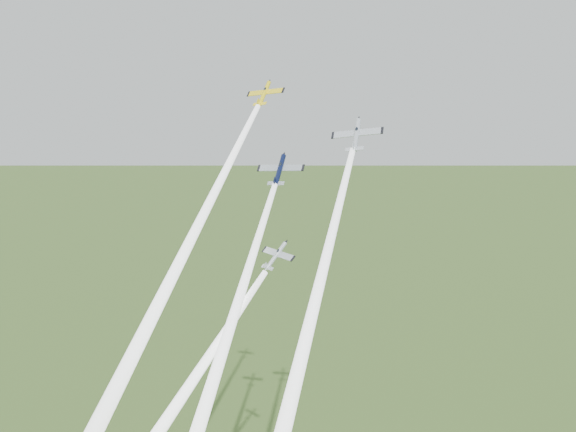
{
  "coord_description": "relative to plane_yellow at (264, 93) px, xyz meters",
  "views": [
    {
      "loc": [
        58.75,
        -106.35,
        113.59
      ],
      "look_at": [
        0.0,
        -6.0,
        92.0
      ],
      "focal_mm": 45.0,
      "sensor_mm": 36.0,
      "label": 1
    }
  ],
  "objects": [
    {
      "name": "plane_yellow",
      "position": [
        0.0,
        0.0,
        0.0
      ],
      "size": [
        8.31,
        6.67,
        6.63
      ],
      "primitive_type": null,
      "rotation": [
        0.74,
        -0.1,
        0.06
      ],
      "color": "yellow"
    },
    {
      "name": "plane_silver_low",
      "position": [
        13.02,
        -17.5,
        -24.65
      ],
      "size": [
        8.07,
        6.98,
        5.7
      ],
      "primitive_type": null,
      "rotation": [
        0.74,
        0.07,
        -0.25
      ],
      "color": "#B2BAC1"
    },
    {
      "name": "plane_silver_right",
      "position": [
        19.96,
        -3.55,
        -6.47
      ],
      "size": [
        10.53,
        8.77,
        7.86
      ],
      "primitive_type": null,
      "rotation": [
        0.74,
        -0.12,
        0.2
      ],
      "color": "silver"
    },
    {
      "name": "smoke_trail_silver_low",
      "position": [
        7.81,
        -37.98,
        -44.14
      ],
      "size": [
        12.29,
        38.81,
        36.6
      ],
      "primitive_type": null,
      "rotation": [
        -0.83,
        0.0,
        -0.25
      ],
      "color": "white"
    },
    {
      "name": "smoke_trail_silver_right",
      "position": [
        25.61,
        -30.77,
        -32.1
      ],
      "size": [
        13.32,
        52.13,
        48.88
      ],
      "primitive_type": null,
      "rotation": [
        -0.83,
        0.0,
        0.2
      ],
      "color": "white"
    },
    {
      "name": "smoke_trail_yellow",
      "position": [
        1.61,
        -27.53,
        -25.43
      ],
      "size": [
        5.7,
        52.31,
        48.47
      ],
      "primitive_type": null,
      "rotation": [
        -0.83,
        0.0,
        0.06
      ],
      "color": "white"
    },
    {
      "name": "plane_navy",
      "position": [
        7.22,
        -6.74,
        -12.66
      ],
      "size": [
        9.83,
        8.53,
        6.96
      ],
      "primitive_type": null,
      "rotation": [
        0.74,
        -0.04,
        0.21
      ],
      "color": "black"
    },
    {
      "name": "smoke_trail_navy",
      "position": [
        12.91,
        -33.67,
        -38.05
      ],
      "size": [
        13.38,
        51.58,
        48.39
      ],
      "primitive_type": null,
      "rotation": [
        -0.83,
        0.0,
        0.21
      ],
      "color": "white"
    }
  ]
}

